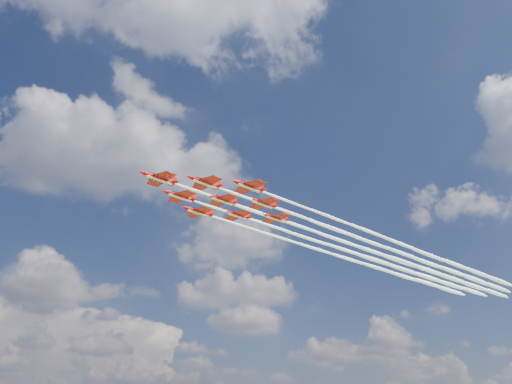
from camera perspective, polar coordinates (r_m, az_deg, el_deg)
jet_lead at (r=184.72m, az=9.23°, el=-5.33°), size 136.09×82.46×2.97m
jet_row2_port at (r=189.42m, az=12.80°, el=-5.53°), size 136.09×82.46×2.97m
jet_row2_starb at (r=196.44m, az=9.91°, el=-6.49°), size 136.09×82.46×2.97m
jet_row3_port at (r=194.80m, az=16.18°, el=-5.69°), size 136.09×82.46×2.97m
jet_row3_centre at (r=201.26m, az=13.26°, el=-6.64°), size 136.09×82.46×2.97m
jet_row3_starb at (r=208.25m, az=10.51°, el=-7.51°), size 136.09×82.46×2.97m
jet_row4_port at (r=206.72m, az=16.44°, el=-6.76°), size 136.09×82.46×2.97m
jet_row4_starb at (r=213.17m, az=13.67°, el=-7.63°), size 136.09×82.46×2.97m
jet_tail at (r=218.71m, az=16.67°, el=-7.72°), size 136.09×82.46×2.97m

